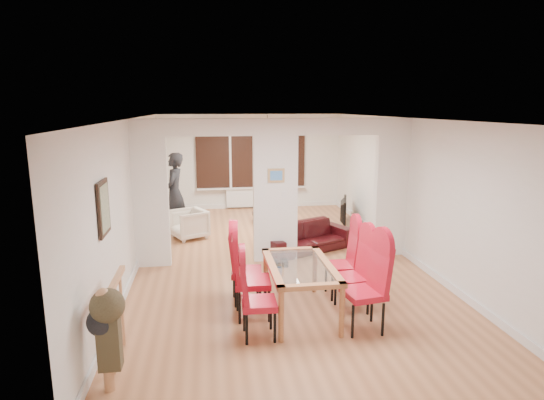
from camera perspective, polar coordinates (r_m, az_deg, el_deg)
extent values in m
cube|color=#B07046|center=(8.56, 0.40, -7.46)|extent=(5.00, 9.00, 0.01)
cube|color=white|center=(8.23, 0.41, 1.13)|extent=(5.00, 0.18, 2.60)
cube|color=black|center=(12.56, -2.65, 5.70)|extent=(3.00, 0.08, 1.80)
cube|color=white|center=(12.70, -2.59, 0.29)|extent=(1.40, 0.08, 0.50)
sphere|color=orange|center=(11.42, -0.60, 8.38)|extent=(0.36, 0.36, 0.36)
cube|color=gray|center=(5.86, -20.38, -0.95)|extent=(0.04, 0.52, 0.67)
cube|color=#4C8CD8|center=(8.08, 0.52, 3.10)|extent=(0.30, 0.03, 0.25)
imported|color=black|center=(9.02, 4.31, -4.65)|extent=(2.02, 1.46, 0.55)
imported|color=beige|center=(9.97, -10.39, -2.98)|extent=(0.91, 0.92, 0.63)
imported|color=black|center=(10.39, -12.12, 0.86)|extent=(0.72, 0.54, 1.81)
imported|color=black|center=(11.26, 8.58, -1.31)|extent=(1.04, 0.44, 0.60)
cylinder|color=#143F19|center=(11.12, 0.51, -1.07)|extent=(0.06, 0.06, 0.25)
imported|color=black|center=(11.10, -0.23, -1.62)|extent=(0.23, 0.23, 0.06)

